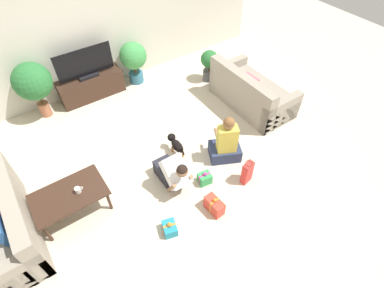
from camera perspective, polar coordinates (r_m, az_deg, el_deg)
name	(u,v)px	position (r m, az deg, el deg)	size (l,w,h in m)	color
ground_plane	(154,161)	(5.27, -7.19, -3.23)	(16.00, 16.00, 0.00)	beige
wall_back	(80,31)	(6.51, -20.56, 19.47)	(8.40, 0.06, 2.60)	beige
sofa_left	(0,228)	(4.91, -32.69, -13.38)	(0.90, 1.72, 0.85)	gray
sofa_right	(251,93)	(6.26, 11.11, 9.48)	(0.90, 1.72, 0.85)	gray
coffee_table	(69,196)	(4.66, -22.34, -9.15)	(1.02, 0.64, 0.44)	#382319
tv_console	(91,86)	(6.76, -18.60, 10.36)	(1.33, 0.42, 0.49)	#382319
tv	(85,65)	(6.49, -19.69, 13.98)	(1.14, 0.20, 0.61)	black
potted_plant_back_right	(133,58)	(6.79, -11.10, 15.76)	(0.58, 0.58, 0.94)	#336B84
potted_plant_back_left	(33,82)	(6.32, -28.07, 10.32)	(0.70, 0.70, 1.15)	#A36042
potted_plant_corner_right	(209,63)	(6.83, 3.30, 15.17)	(0.39, 0.39, 0.72)	#4C4C51
person_kneeling	(173,172)	(4.67, -3.72, -5.33)	(0.35, 0.78, 0.76)	#23232D
person_sitting	(226,144)	(5.07, 6.48, 0.09)	(0.64, 0.61, 0.94)	#283351
dog	(176,144)	(5.21, -3.12, -0.01)	(0.17, 0.52, 0.33)	black
gift_box_a	(170,228)	(4.43, -4.26, -15.69)	(0.24, 0.27, 0.22)	teal
gift_box_b	(214,206)	(4.57, 4.26, -11.61)	(0.19, 0.32, 0.30)	red
gift_box_c	(205,178)	(4.88, 2.43, -6.54)	(0.22, 0.20, 0.24)	#2D934C
gift_bag_a	(247,172)	(4.87, 10.47, -5.34)	(0.21, 0.15, 0.45)	red
mug	(78,190)	(4.56, -20.90, -8.18)	(0.12, 0.08, 0.09)	silver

